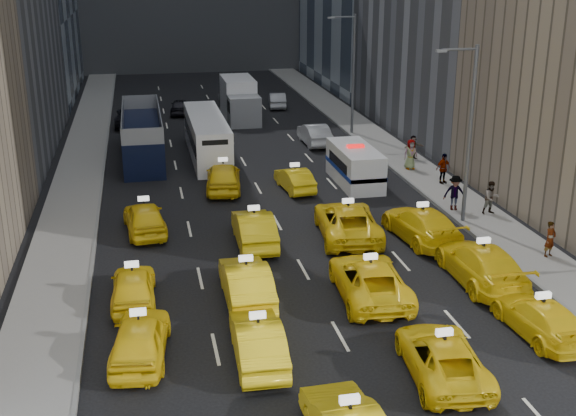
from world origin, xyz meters
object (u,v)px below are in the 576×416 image
object	(u,v)px
nypd_van	(355,166)
city_bus	(207,137)
pedestrian_0	(550,239)
double_decker	(142,135)
box_truck	(240,100)

from	to	relation	value
nypd_van	city_bus	distance (m)	11.36
nypd_van	city_bus	size ratio (longest dim) A/B	0.53
city_bus	pedestrian_0	size ratio (longest dim) A/B	6.70
nypd_van	city_bus	world-z (taller)	city_bus
double_decker	city_bus	world-z (taller)	double_decker
double_decker	city_bus	bearing A→B (deg)	-6.49
city_bus	pedestrian_0	world-z (taller)	city_bus
box_truck	pedestrian_0	bearing A→B (deg)	-81.18
city_bus	box_truck	distance (m)	12.08
double_decker	box_truck	size ratio (longest dim) A/B	1.47
city_bus	box_truck	world-z (taller)	box_truck
nypd_van	box_truck	distance (m)	19.88
city_bus	pedestrian_0	xyz separation A→B (m)	(13.30, -20.88, -0.42)
city_bus	box_truck	size ratio (longest dim) A/B	1.45
double_decker	pedestrian_0	xyz separation A→B (m)	(17.58, -21.41, -0.64)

